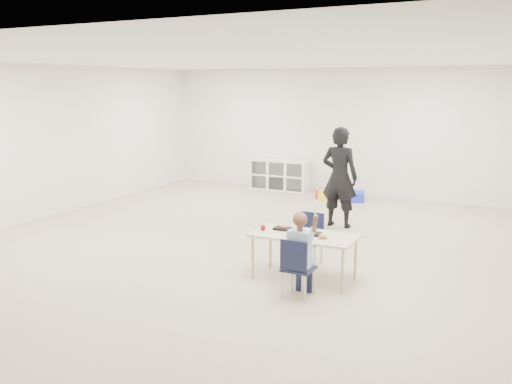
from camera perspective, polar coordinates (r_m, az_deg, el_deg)
The scene contains 16 objects.
room at distance 8.25m, azimuth -2.11°, elevation 4.06°, with size 9.00×9.02×2.80m.
table at distance 6.88m, azimuth 5.05°, elevation -6.82°, with size 1.30×0.65×0.60m.
chair_near at distance 6.33m, azimuth 4.50°, elevation -7.89°, with size 0.35×0.32×0.71m, color black, non-canonical shape.
chair_far at distance 7.40m, azimuth 5.54°, elevation -5.07°, with size 0.35×0.32×0.71m, color black, non-canonical shape.
child at distance 6.26m, azimuth 4.53°, elevation -6.12°, with size 0.48×0.48×1.13m, color #A9C9E5, non-canonical shape.
lunch_tray_near at distance 6.78m, azimuth 5.85°, elevation -4.37°, with size 0.22×0.16×0.03m, color black.
lunch_tray_far at distance 6.99m, azimuth 2.85°, elevation -3.86°, with size 0.22×0.16×0.03m, color black.
milk_carton at distance 6.65m, azimuth 4.54°, elevation -4.34°, with size 0.07×0.07×0.10m, color white.
bread_roll at distance 6.62m, azimuth 7.05°, elevation -4.60°, with size 0.09×0.09×0.07m, color tan.
apple_near at distance 6.86m, azimuth 4.44°, elevation -3.97°, with size 0.07×0.07×0.07m, color maroon.
apple_far at distance 6.94m, azimuth 0.74°, elevation -3.76°, with size 0.07×0.07×0.07m, color maroon.
cubby_shelf at distance 12.72m, azimuth 2.50°, elevation 1.80°, with size 1.40×0.40×0.70m, color white.
adult at distance 9.42m, azimuth 8.79°, elevation 1.56°, with size 0.63×0.42×1.74m, color black.
bin_red at distance 11.88m, azimuth 7.37°, elevation -0.19°, with size 0.31×0.40×0.20m, color red.
bin_yellow at distance 11.79m, azimuth 7.72°, elevation -0.26°, with size 0.33×0.42×0.21m, color yellow.
bin_blue at distance 11.69m, azimuth 10.56°, elevation -0.46°, with size 0.32×0.42×0.20m, color #1B2CD1.
Camera 1 is at (3.96, -7.17, 2.42)m, focal length 38.00 mm.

